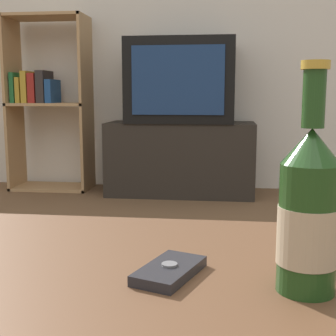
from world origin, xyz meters
TOP-DOWN VIEW (x-y plane):
  - back_wall at (0.00, 3.02)m, footprint 8.00×0.05m
  - tv_stand at (-0.12, 2.74)m, footprint 1.00×0.42m
  - television at (-0.12, 2.74)m, footprint 0.71×0.46m
  - bookshelf at (-1.11, 2.81)m, footprint 0.56×0.30m
  - beer_bottle at (0.27, 0.11)m, footprint 0.07×0.07m
  - cell_phone at (0.10, 0.14)m, footprint 0.09×0.13m

SIDE VIEW (x-z plane):
  - tv_stand at x=-0.12m, z-range 0.00..0.50m
  - cell_phone at x=0.10m, z-range 0.45..0.46m
  - beer_bottle at x=0.27m, z-range 0.41..0.68m
  - bookshelf at x=-1.11m, z-range 0.03..1.26m
  - television at x=-0.12m, z-range 0.50..1.05m
  - back_wall at x=0.00m, z-range 0.00..2.60m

